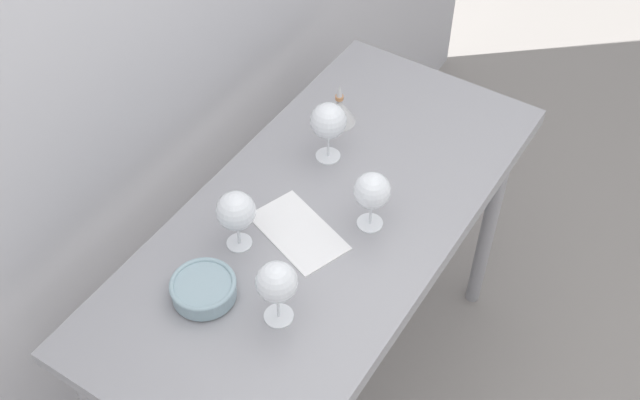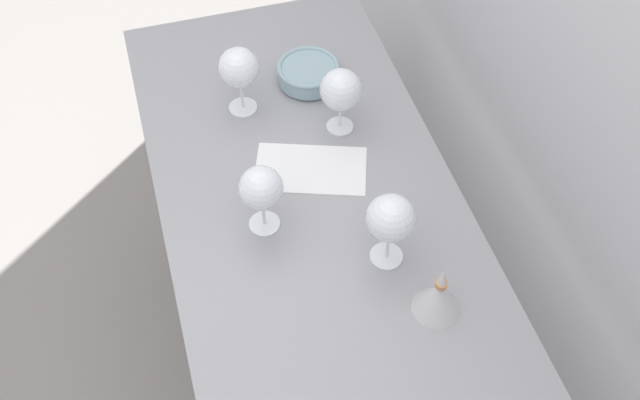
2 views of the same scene
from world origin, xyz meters
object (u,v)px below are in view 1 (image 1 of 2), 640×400
object	(u,v)px
wine_glass_far_left	(236,212)
wine_glass_near_left	(277,283)
tasting_sheet_upper	(298,232)
decanter_funnel	(339,110)
tasting_bowl	(204,289)
wine_glass_near_center	(372,192)
wine_glass_far_right	(328,122)

from	to	relation	value
wine_glass_far_left	wine_glass_near_left	bearing A→B (deg)	-121.61
tasting_sheet_upper	decanter_funnel	xyz separation A→B (m)	(0.42, 0.14, 0.04)
tasting_sheet_upper	wine_glass_far_left	bearing A→B (deg)	156.51
wine_glass_near_left	tasting_sheet_upper	distance (m)	0.29
tasting_bowl	decanter_funnel	xyz separation A→B (m)	(0.70, 0.06, 0.01)
wine_glass_near_left	tasting_bowl	distance (m)	0.21
wine_glass_far_left	decanter_funnel	world-z (taller)	wine_glass_far_left
decanter_funnel	wine_glass_near_center	bearing A→B (deg)	-136.96
wine_glass_near_left	wine_glass_far_right	distance (m)	0.55
wine_glass_near_center	wine_glass_near_left	world-z (taller)	wine_glass_near_left
wine_glass_far_left	tasting_bowl	xyz separation A→B (m)	(-0.17, -0.03, -0.09)
wine_glass_near_left	decanter_funnel	world-z (taller)	wine_glass_near_left
decanter_funnel	wine_glass_far_left	bearing A→B (deg)	-176.27
wine_glass_near_center	decanter_funnel	distance (m)	0.41
wine_glass_near_left	wine_glass_near_center	bearing A→B (deg)	-5.23
tasting_bowl	decanter_funnel	size ratio (longest dim) A/B	1.20
tasting_bowl	decanter_funnel	bearing A→B (deg)	5.12
wine_glass_near_left	decanter_funnel	size ratio (longest dim) A/B	1.36
tasting_bowl	wine_glass_near_left	bearing A→B (deg)	-75.35
wine_glass_far_right	tasting_bowl	distance (m)	0.57
wine_glass_near_left	decanter_funnel	distance (m)	0.70
tasting_sheet_upper	tasting_bowl	world-z (taller)	tasting_bowl
wine_glass_near_center	decanter_funnel	xyz separation A→B (m)	(0.29, 0.27, -0.08)
wine_glass_far_left	decanter_funnel	bearing A→B (deg)	3.73
wine_glass_far_right	tasting_bowl	size ratio (longest dim) A/B	1.15
wine_glass_far_right	decanter_funnel	world-z (taller)	wine_glass_far_right
wine_glass_far_left	decanter_funnel	distance (m)	0.53
wine_glass_far_left	tasting_bowl	world-z (taller)	wine_glass_far_left
wine_glass_far_right	wine_glass_near_left	bearing A→B (deg)	-159.73
wine_glass_near_left	wine_glass_far_left	bearing A→B (deg)	58.39
wine_glass_near_left	tasting_bowl	xyz separation A→B (m)	(-0.05, 0.18, -0.10)
decanter_funnel	tasting_sheet_upper	bearing A→B (deg)	-161.74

